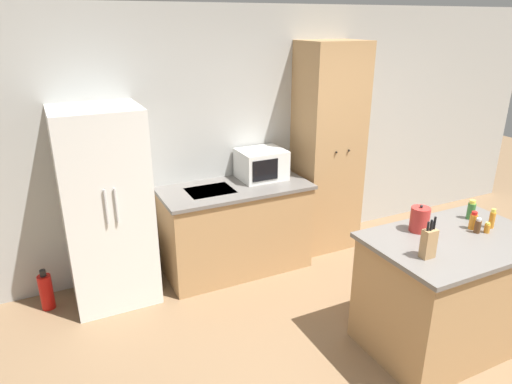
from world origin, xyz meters
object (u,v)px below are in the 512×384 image
spice_bottle_pale_salt (478,226)px  spice_bottle_green_herb (487,228)px  kettle (420,219)px  pantry_cabinet (328,149)px  knife_block (429,243)px  microwave (261,164)px  spice_bottle_amber_oil (473,221)px  refrigerator (106,208)px  fire_extinguisher (46,291)px  spice_bottle_short_red (492,219)px  spice_bottle_tall_dark (471,210)px

spice_bottle_pale_salt → spice_bottle_green_herb: bearing=-24.6°
spice_bottle_green_herb → kettle: bearing=150.7°
pantry_cabinet → knife_block: pantry_cabinet is taller
microwave → spice_bottle_pale_salt: 2.11m
microwave → spice_bottle_amber_oil: 2.06m
refrigerator → kettle: 2.63m
microwave → spice_bottle_green_herb: size_ratio=5.62×
spice_bottle_green_herb → microwave: bearing=115.9°
spice_bottle_amber_oil → spice_bottle_pale_salt: bearing=-110.6°
spice_bottle_amber_oil → kettle: (-0.40, 0.16, 0.03)m
fire_extinguisher → pantry_cabinet: bearing=-0.0°
spice_bottle_short_red → kettle: size_ratio=0.73×
refrigerator → spice_bottle_green_herb: bearing=-36.3°
refrigerator → pantry_cabinet: (2.37, 0.06, 0.24)m
microwave → spice_bottle_amber_oil: bearing=-64.1°
pantry_cabinet → spice_bottle_tall_dark: 1.70m
refrigerator → spice_bottle_amber_oil: refrigerator is taller
spice_bottle_short_red → spice_bottle_amber_oil: bearing=161.6°
knife_block → spice_bottle_amber_oil: size_ratio=2.04×
refrigerator → spice_bottle_amber_oil: bearing=-35.4°
refrigerator → spice_bottle_green_herb: (2.52, -1.85, 0.07)m
spice_bottle_pale_salt → kettle: size_ratio=0.55×
spice_bottle_tall_dark → fire_extinguisher: (-3.22, 1.68, -0.83)m
refrigerator → knife_block: (1.82, -1.94, 0.15)m
kettle → spice_bottle_amber_oil: bearing=-21.1°
microwave → knife_block: bearing=-83.2°
spice_bottle_tall_dark → fire_extinguisher: size_ratio=0.42×
spice_bottle_short_red → spice_bottle_pale_salt: bearing=-175.1°
spice_bottle_amber_oil → kettle: 0.43m
refrigerator → spice_bottle_pale_salt: (2.45, -1.82, 0.09)m
refrigerator → knife_block: 2.67m
refrigerator → fire_extinguisher: 0.94m
refrigerator → spice_bottle_tall_dark: refrigerator is taller
spice_bottle_tall_dark → spice_bottle_amber_oil: bearing=-135.5°
microwave → fire_extinguisher: 2.35m
spice_bottle_tall_dark → spice_bottle_short_red: (0.00, -0.19, -0.00)m
spice_bottle_short_red → spice_bottle_amber_oil: size_ratio=1.09×
pantry_cabinet → kettle: bearing=-99.9°
microwave → refrigerator: bearing=-176.4°
kettle → knife_block: bearing=-127.0°
spice_bottle_green_herb → knife_block: bearing=-172.8°
microwave → spice_bottle_green_herb: 2.17m
knife_block → kettle: size_ratio=1.36×
spice_bottle_short_red → refrigerator: bearing=145.5°
microwave → knife_block: knife_block is taller
spice_bottle_amber_oil → kettle: bearing=158.9°
spice_bottle_short_red → fire_extinguisher: size_ratio=0.41×
microwave → fire_extinguisher: (-2.17, -0.04, -0.89)m
spice_bottle_pale_salt → refrigerator: bearing=143.4°
fire_extinguisher → spice_bottle_amber_oil: bearing=-30.7°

